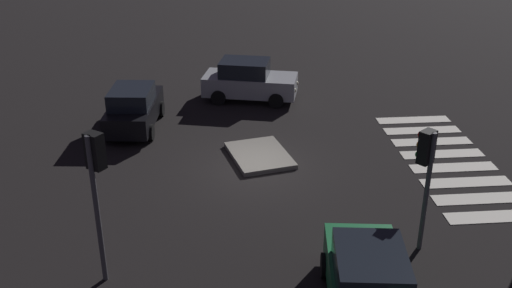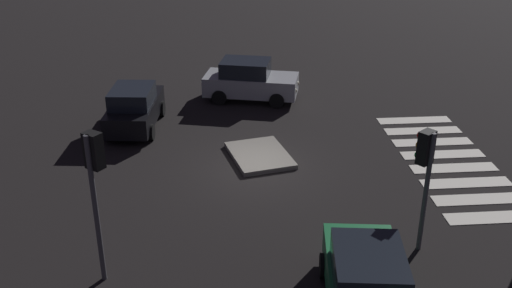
# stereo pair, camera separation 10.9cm
# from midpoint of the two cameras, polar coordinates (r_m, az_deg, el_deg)

# --- Properties ---
(ground_plane) EXTENTS (80.00, 80.00, 0.00)m
(ground_plane) POSITION_cam_midpoint_polar(r_m,az_deg,el_deg) (22.14, 0.14, -2.35)
(ground_plane) COLOR black
(traffic_island) EXTENTS (3.17, 2.65, 0.18)m
(traffic_island) POSITION_cam_midpoint_polar(r_m,az_deg,el_deg) (22.93, 0.49, -1.09)
(traffic_island) COLOR gray
(traffic_island) RESTS_ON ground
(car_black) EXTENTS (4.40, 2.35, 1.86)m
(car_black) POSITION_cam_midpoint_polar(r_m,az_deg,el_deg) (25.76, -11.41, 3.41)
(car_black) COLOR black
(car_black) RESTS_ON ground
(car_silver) EXTENTS (2.86, 4.68, 1.92)m
(car_silver) POSITION_cam_midpoint_polar(r_m,az_deg,el_deg) (28.46, -0.49, 6.07)
(car_silver) COLOR #9EA0A5
(car_silver) RESTS_ON ground
(car_green) EXTENTS (4.52, 2.47, 1.90)m
(car_green) POSITION_cam_midpoint_polar(r_m,az_deg,el_deg) (15.24, 10.64, -12.79)
(car_green) COLOR #196B38
(car_green) RESTS_ON ground
(traffic_light_west) EXTENTS (0.53, 0.54, 4.26)m
(traffic_light_west) POSITION_cam_midpoint_polar(r_m,az_deg,el_deg) (15.49, -14.89, -2.50)
(traffic_light_west) COLOR #47474C
(traffic_light_west) RESTS_ON ground
(traffic_light_south) EXTENTS (0.53, 0.54, 3.69)m
(traffic_light_south) POSITION_cam_midpoint_polar(r_m,az_deg,el_deg) (17.07, 15.99, -1.60)
(traffic_light_south) COLOR #47474C
(traffic_light_south) RESTS_ON ground
(crosswalk_near) EXTENTS (8.75, 3.20, 0.02)m
(crosswalk_near) POSITION_cam_midpoint_polar(r_m,az_deg,el_deg) (23.82, 17.95, -1.56)
(crosswalk_near) COLOR silver
(crosswalk_near) RESTS_ON ground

